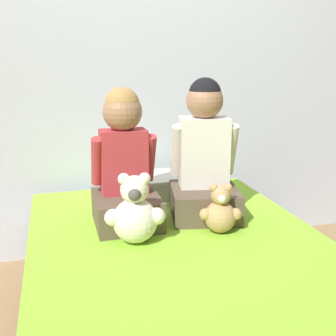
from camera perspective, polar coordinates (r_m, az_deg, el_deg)
wall_behind_bed at (r=2.68m, az=-4.56°, el=14.78°), size 8.00×0.06×2.50m
bed at (r=1.90m, az=2.71°, el=-17.61°), size 1.32×1.96×0.46m
child_on_left at (r=2.02m, az=-5.90°, el=0.17°), size 0.31×0.35×0.65m
child_on_right at (r=2.12m, az=4.92°, el=1.18°), size 0.39×0.40×0.69m
teddy_bear_held_by_left_child at (r=1.83m, az=-4.50°, el=-6.18°), size 0.26×0.20×0.31m
teddy_bear_held_by_right_child at (r=1.95m, az=7.09°, el=-5.94°), size 0.19×0.15×0.23m
pillow_at_headboard at (r=2.49m, az=-2.90°, el=-2.33°), size 0.45×0.31×0.11m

